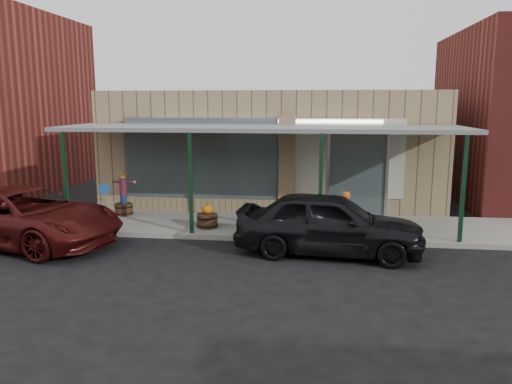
# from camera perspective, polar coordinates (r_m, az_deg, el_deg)

# --- Properties ---
(ground) EXTENTS (120.00, 120.00, 0.00)m
(ground) POSITION_cam_1_polar(r_m,az_deg,el_deg) (12.00, -1.47, -8.29)
(ground) COLOR black
(ground) RESTS_ON ground
(sidewalk) EXTENTS (40.00, 3.20, 0.15)m
(sidewalk) POSITION_cam_1_polar(r_m,az_deg,el_deg) (15.41, 0.53, -3.81)
(sidewalk) COLOR gray
(sidewalk) RESTS_ON ground
(storefront) EXTENTS (12.00, 6.25, 4.20)m
(storefront) POSITION_cam_1_polar(r_m,az_deg,el_deg) (19.57, 2.08, 5.18)
(storefront) COLOR #8C6F56
(storefront) RESTS_ON ground
(awning) EXTENTS (12.00, 3.00, 3.04)m
(awning) POSITION_cam_1_polar(r_m,az_deg,el_deg) (14.94, 0.53, 7.15)
(awning) COLOR slate
(awning) RESTS_ON ground
(block_buildings_near) EXTENTS (61.00, 8.00, 8.00)m
(block_buildings_near) POSITION_cam_1_polar(r_m,az_deg,el_deg) (20.46, 8.07, 10.00)
(block_buildings_near) COLOR maroon
(block_buildings_near) RESTS_ON ground
(barrel_scarecrow) EXTENTS (0.89, 0.70, 1.48)m
(barrel_scarecrow) POSITION_cam_1_polar(r_m,az_deg,el_deg) (16.93, -14.91, -0.88)
(barrel_scarecrow) COLOR #472E1C
(barrel_scarecrow) RESTS_ON sidewalk
(barrel_pumpkin) EXTENTS (0.78, 0.78, 0.72)m
(barrel_pumpkin) POSITION_cam_1_polar(r_m,az_deg,el_deg) (14.85, -5.58, -3.08)
(barrel_pumpkin) COLOR #472E1C
(barrel_pumpkin) RESTS_ON sidewalk
(handicap_sign) EXTENTS (0.27, 0.06, 1.31)m
(handicap_sign) POSITION_cam_1_polar(r_m,az_deg,el_deg) (15.24, -16.88, -0.88)
(handicap_sign) COLOR gray
(handicap_sign) RESTS_ON sidewalk
(parked_sedan) EXTENTS (4.85, 2.32, 1.60)m
(parked_sedan) POSITION_cam_1_polar(r_m,az_deg,el_deg) (12.75, 8.36, -3.55)
(parked_sedan) COLOR black
(parked_sedan) RESTS_ON ground
(car_maroon) EXTENTS (5.98, 3.79, 1.54)m
(car_maroon) POSITION_cam_1_polar(r_m,az_deg,el_deg) (14.89, -25.09, -2.55)
(car_maroon) COLOR #430E0D
(car_maroon) RESTS_ON ground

